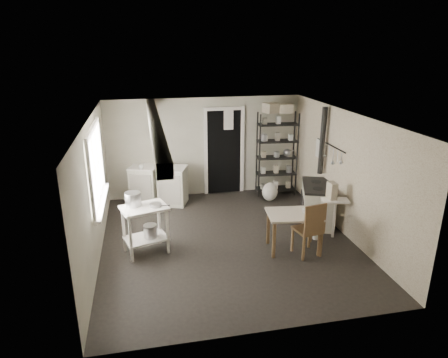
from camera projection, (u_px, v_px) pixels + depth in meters
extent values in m
plane|color=black|center=(227.00, 240.00, 7.37)|extent=(5.00, 5.00, 0.00)
plane|color=silver|center=(228.00, 117.00, 6.63)|extent=(5.00, 5.00, 0.00)
cube|color=#B8B39D|center=(205.00, 147.00, 9.32)|extent=(4.50, 0.02, 2.30)
cube|color=#B8B39D|center=(272.00, 250.00, 4.69)|extent=(4.50, 0.02, 2.30)
cube|color=#B8B39D|center=(94.00, 191.00, 6.57)|extent=(0.02, 5.00, 2.30)
cube|color=#B8B39D|center=(345.00, 174.00, 7.43)|extent=(0.02, 5.00, 2.30)
cylinder|color=#B6B6B8|center=(133.00, 201.00, 6.72)|extent=(0.31, 0.31, 0.29)
cylinder|color=#B6B6B8|center=(156.00, 206.00, 6.72)|extent=(0.26, 0.26, 0.11)
cylinder|color=#B6B6B8|center=(150.00, 232.00, 6.85)|extent=(0.28, 0.28, 0.25)
imported|color=white|center=(163.00, 163.00, 8.75)|extent=(0.31, 0.31, 0.07)
imported|color=white|center=(141.00, 164.00, 8.63)|extent=(0.14, 0.14, 0.09)
imported|color=white|center=(265.00, 139.00, 9.18)|extent=(0.10, 0.10, 0.18)
cube|color=beige|center=(271.00, 110.00, 9.02)|extent=(0.40, 0.38, 0.22)
cube|color=beige|center=(286.00, 111.00, 9.04)|extent=(0.33, 0.31, 0.19)
cube|color=beige|center=(332.00, 186.00, 7.21)|extent=(0.13, 0.21, 0.31)
imported|color=white|center=(305.00, 208.00, 6.78)|extent=(0.12, 0.12, 0.09)
ellipsoid|color=silver|center=(270.00, 191.00, 9.16)|extent=(0.43, 0.39, 0.43)
cylinder|color=white|center=(316.00, 235.00, 7.41)|extent=(0.14, 0.14, 0.15)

